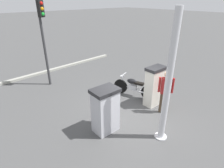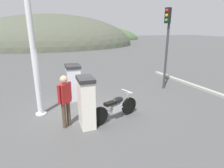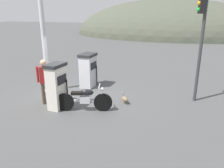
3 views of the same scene
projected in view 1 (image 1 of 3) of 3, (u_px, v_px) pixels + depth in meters
ground_plane at (131, 115)px, 7.18m from camera, size 120.00×120.00×0.00m
fuel_pump_near at (154, 86)px, 7.57m from camera, size 0.56×0.84×1.69m
fuel_pump_far at (105, 110)px, 6.05m from camera, size 0.68×0.88×1.60m
motorcycle_near_pump at (134, 87)px, 8.42m from camera, size 1.97×0.83×0.97m
attendant_person at (165, 90)px, 6.95m from camera, size 0.51×0.42×1.75m
wandering_duck at (99, 90)px, 8.65m from camera, size 0.37×0.37×0.43m
roadside_traffic_light at (43, 31)px, 8.53m from camera, size 0.40×0.29×4.09m
canopy_support_pole at (168, 84)px, 5.24m from camera, size 0.40×0.40×4.02m
road_edge_kerb at (56, 69)px, 11.66m from camera, size 0.68×8.60×0.12m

